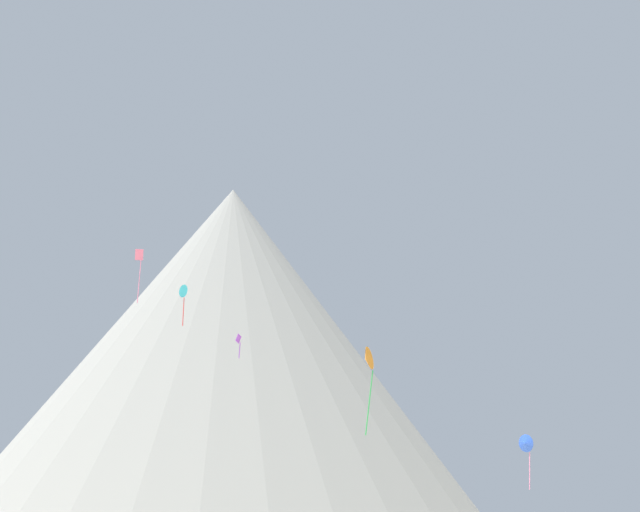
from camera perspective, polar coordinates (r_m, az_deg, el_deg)
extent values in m
cone|color=gray|center=(124.41, -6.30, -6.24)|extent=(76.21, 76.21, 49.82)
cone|color=gray|center=(122.96, -8.32, -8.13)|extent=(41.07, 41.07, 41.00)
cone|color=gray|center=(118.46, -8.38, -11.03)|extent=(35.81, 35.81, 27.84)
cone|color=blue|center=(76.36, 13.86, -12.34)|extent=(1.25, 1.39, 1.53)
cylinder|color=pink|center=(76.31, 14.16, -14.07)|extent=(0.35, 0.25, 3.12)
cube|color=purple|center=(83.82, -5.60, -5.65)|extent=(0.51, 1.03, 0.85)
cylinder|color=purple|center=(83.60, -5.53, -6.44)|extent=(0.16, 0.19, 1.62)
cone|color=orange|center=(57.43, 3.25, -7.02)|extent=(1.15, 1.71, 1.64)
cylinder|color=green|center=(57.03, 3.39, -9.98)|extent=(0.62, 0.28, 4.34)
cone|color=#33BCDB|center=(85.20, -9.40, -2.37)|extent=(1.13, 1.45, 1.33)
cylinder|color=red|center=(84.68, -9.34, -3.77)|extent=(0.10, 0.35, 2.97)
cube|color=#E5668C|center=(84.50, -12.27, 0.09)|extent=(0.85, 0.44, 1.09)
cylinder|color=pink|center=(83.75, -12.28, -1.70)|extent=(0.22, 0.22, 4.35)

